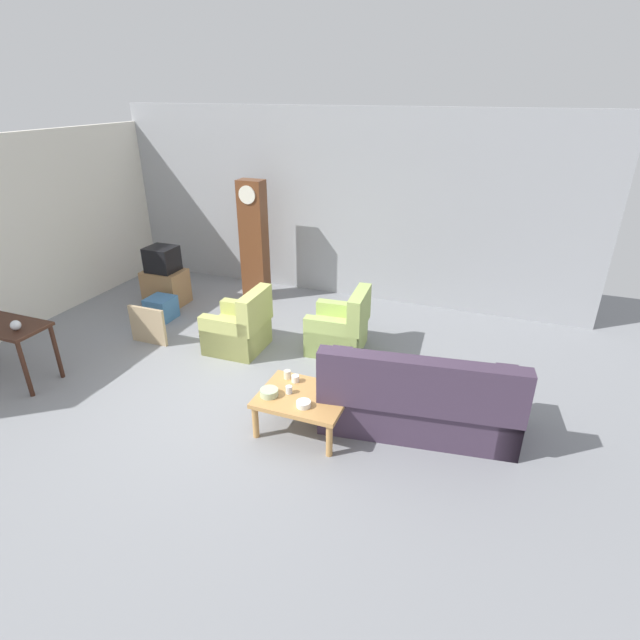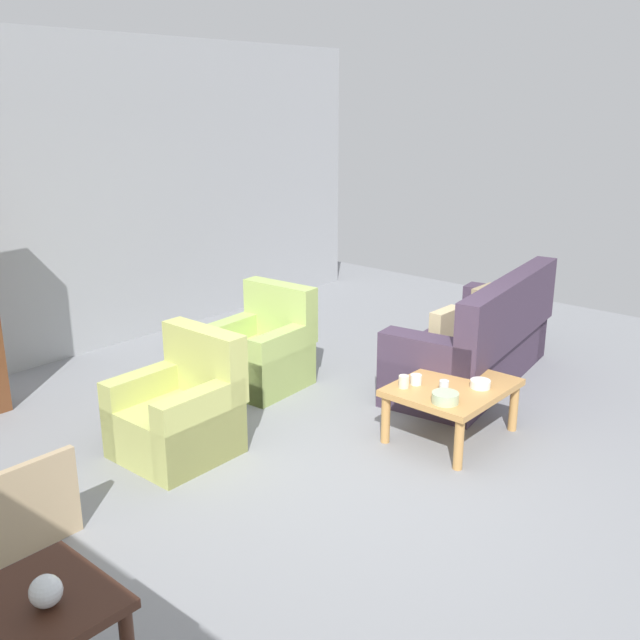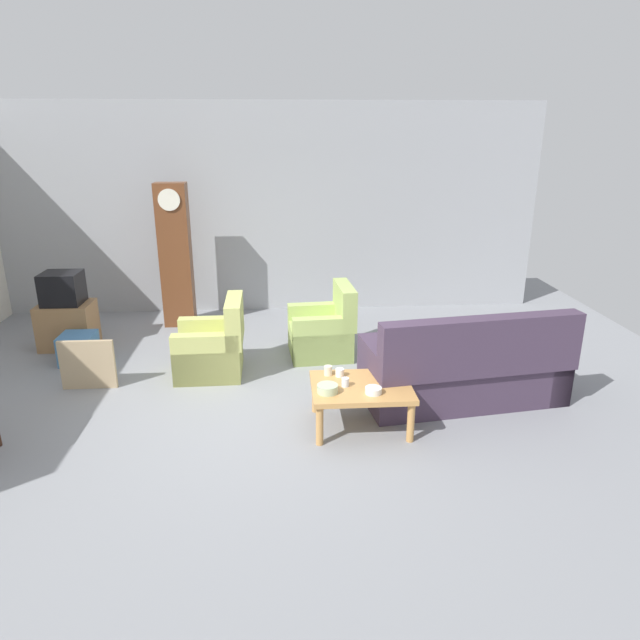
{
  "view_description": "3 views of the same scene",
  "coord_description": "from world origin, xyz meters",
  "px_view_note": "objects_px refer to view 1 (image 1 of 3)",
  "views": [
    {
      "loc": [
        2.68,
        -4.53,
        3.47
      ],
      "look_at": [
        0.66,
        0.73,
        0.8
      ],
      "focal_mm": 27.72,
      "sensor_mm": 36.0,
      "label": 1
    },
    {
      "loc": [
        -3.7,
        -3.04,
        2.58
      ],
      "look_at": [
        0.52,
        0.65,
        0.84
      ],
      "focal_mm": 40.45,
      "sensor_mm": 36.0,
      "label": 2
    },
    {
      "loc": [
        0.16,
        -5.28,
        2.76
      ],
      "look_at": [
        0.55,
        0.45,
        0.82
      ],
      "focal_mm": 31.53,
      "sensor_mm": 36.0,
      "label": 3
    }
  ],
  "objects_px": {
    "cup_blue_rimmed": "(289,390)",
    "bowl_white_stacked": "(304,404)",
    "cup_white_porcelain": "(295,379)",
    "cup_cream_tall": "(287,374)",
    "armchair_olive_near": "(240,330)",
    "glass_dome_cloche": "(16,325)",
    "console_table_dark": "(0,331)",
    "tv_stand_cabinet": "(166,287)",
    "coffee_table_wood": "(303,400)",
    "storage_box_blue": "(161,308)",
    "armchair_olive_far": "(340,330)",
    "tv_crt": "(162,259)",
    "bowl_shallow_green": "(269,392)",
    "couch_floral": "(418,402)",
    "framed_picture_leaning": "(148,326)",
    "grandfather_clock": "(254,241)"
  },
  "relations": [
    {
      "from": "grandfather_clock",
      "to": "cup_blue_rimmed",
      "type": "bearing_deg",
      "value": -56.98
    },
    {
      "from": "cup_white_porcelain",
      "to": "framed_picture_leaning",
      "type": "bearing_deg",
      "value": 162.95
    },
    {
      "from": "cup_blue_rimmed",
      "to": "bowl_white_stacked",
      "type": "relative_size",
      "value": 0.55
    },
    {
      "from": "storage_box_blue",
      "to": "bowl_shallow_green",
      "type": "distance_m",
      "value": 3.57
    },
    {
      "from": "grandfather_clock",
      "to": "cup_white_porcelain",
      "type": "bearing_deg",
      "value": -55.33
    },
    {
      "from": "coffee_table_wood",
      "to": "bowl_white_stacked",
      "type": "height_order",
      "value": "bowl_white_stacked"
    },
    {
      "from": "couch_floral",
      "to": "framed_picture_leaning",
      "type": "distance_m",
      "value": 4.15
    },
    {
      "from": "armchair_olive_far",
      "to": "tv_crt",
      "type": "height_order",
      "value": "tv_crt"
    },
    {
      "from": "coffee_table_wood",
      "to": "storage_box_blue",
      "type": "relative_size",
      "value": 2.35
    },
    {
      "from": "armchair_olive_far",
      "to": "cup_white_porcelain",
      "type": "distance_m",
      "value": 1.68
    },
    {
      "from": "armchair_olive_near",
      "to": "tv_crt",
      "type": "height_order",
      "value": "tv_crt"
    },
    {
      "from": "tv_crt",
      "to": "framed_picture_leaning",
      "type": "bearing_deg",
      "value": -63.2
    },
    {
      "from": "cup_cream_tall",
      "to": "bowl_shallow_green",
      "type": "relative_size",
      "value": 0.49
    },
    {
      "from": "cup_blue_rimmed",
      "to": "coffee_table_wood",
      "type": "bearing_deg",
      "value": 6.74
    },
    {
      "from": "coffee_table_wood",
      "to": "bowl_white_stacked",
      "type": "xyz_separation_m",
      "value": [
        0.09,
        -0.19,
        0.09
      ]
    },
    {
      "from": "armchair_olive_near",
      "to": "bowl_white_stacked",
      "type": "distance_m",
      "value": 2.3
    },
    {
      "from": "armchair_olive_far",
      "to": "grandfather_clock",
      "type": "distance_m",
      "value": 2.56
    },
    {
      "from": "framed_picture_leaning",
      "to": "cup_white_porcelain",
      "type": "height_order",
      "value": "framed_picture_leaning"
    },
    {
      "from": "coffee_table_wood",
      "to": "cup_cream_tall",
      "type": "relative_size",
      "value": 9.95
    },
    {
      "from": "armchair_olive_far",
      "to": "storage_box_blue",
      "type": "bearing_deg",
      "value": -178.96
    },
    {
      "from": "glass_dome_cloche",
      "to": "cup_cream_tall",
      "type": "bearing_deg",
      "value": 11.84
    },
    {
      "from": "console_table_dark",
      "to": "tv_stand_cabinet",
      "type": "relative_size",
      "value": 1.91
    },
    {
      "from": "tv_stand_cabinet",
      "to": "storage_box_blue",
      "type": "relative_size",
      "value": 1.66
    },
    {
      "from": "armchair_olive_far",
      "to": "glass_dome_cloche",
      "type": "bearing_deg",
      "value": -145.33
    },
    {
      "from": "armchair_olive_far",
      "to": "tv_stand_cabinet",
      "type": "bearing_deg",
      "value": 171.37
    },
    {
      "from": "armchair_olive_far",
      "to": "cup_cream_tall",
      "type": "xyz_separation_m",
      "value": [
        -0.08,
        -1.64,
        0.18
      ]
    },
    {
      "from": "coffee_table_wood",
      "to": "storage_box_blue",
      "type": "bearing_deg",
      "value": 150.89
    },
    {
      "from": "armchair_olive_near",
      "to": "bowl_shallow_green",
      "type": "distance_m",
      "value": 1.97
    },
    {
      "from": "coffee_table_wood",
      "to": "storage_box_blue",
      "type": "distance_m",
      "value": 3.78
    },
    {
      "from": "tv_stand_cabinet",
      "to": "tv_crt",
      "type": "height_order",
      "value": "tv_crt"
    },
    {
      "from": "cup_white_porcelain",
      "to": "cup_cream_tall",
      "type": "xyz_separation_m",
      "value": [
        -0.12,
        0.04,
        0.01
      ]
    },
    {
      "from": "couch_floral",
      "to": "framed_picture_leaning",
      "type": "relative_size",
      "value": 3.67
    },
    {
      "from": "couch_floral",
      "to": "console_table_dark",
      "type": "xyz_separation_m",
      "value": [
        -5.16,
        -0.83,
        0.32
      ]
    },
    {
      "from": "grandfather_clock",
      "to": "framed_picture_leaning",
      "type": "relative_size",
      "value": 3.47
    },
    {
      "from": "armchair_olive_far",
      "to": "bowl_white_stacked",
      "type": "relative_size",
      "value": 5.92
    },
    {
      "from": "storage_box_blue",
      "to": "bowl_white_stacked",
      "type": "distance_m",
      "value": 3.96
    },
    {
      "from": "bowl_white_stacked",
      "to": "bowl_shallow_green",
      "type": "height_order",
      "value": "bowl_shallow_green"
    },
    {
      "from": "tv_crt",
      "to": "cup_blue_rimmed",
      "type": "distance_m",
      "value": 4.23
    },
    {
      "from": "cup_white_porcelain",
      "to": "bowl_white_stacked",
      "type": "distance_m",
      "value": 0.49
    },
    {
      "from": "armchair_olive_near",
      "to": "glass_dome_cloche",
      "type": "height_order",
      "value": "armchair_olive_near"
    },
    {
      "from": "cup_white_porcelain",
      "to": "bowl_shallow_green",
      "type": "xyz_separation_m",
      "value": [
        -0.15,
        -0.36,
        -0.0
      ]
    },
    {
      "from": "armchair_olive_near",
      "to": "glass_dome_cloche",
      "type": "bearing_deg",
      "value": -137.78
    },
    {
      "from": "cup_blue_rimmed",
      "to": "bowl_white_stacked",
      "type": "height_order",
      "value": "cup_blue_rimmed"
    },
    {
      "from": "glass_dome_cloche",
      "to": "bowl_shallow_green",
      "type": "distance_m",
      "value": 3.28
    },
    {
      "from": "grandfather_clock",
      "to": "bowl_white_stacked",
      "type": "height_order",
      "value": "grandfather_clock"
    },
    {
      "from": "framed_picture_leaning",
      "to": "cup_blue_rimmed",
      "type": "distance_m",
      "value": 2.98
    },
    {
      "from": "cup_cream_tall",
      "to": "bowl_shallow_green",
      "type": "distance_m",
      "value": 0.4
    },
    {
      "from": "armchair_olive_near",
      "to": "storage_box_blue",
      "type": "xyz_separation_m",
      "value": [
        -1.72,
        0.45,
        -0.12
      ]
    },
    {
      "from": "cup_white_porcelain",
      "to": "cup_cream_tall",
      "type": "distance_m",
      "value": 0.12
    },
    {
      "from": "console_table_dark",
      "to": "storage_box_blue",
      "type": "distance_m",
      "value": 2.37
    }
  ]
}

